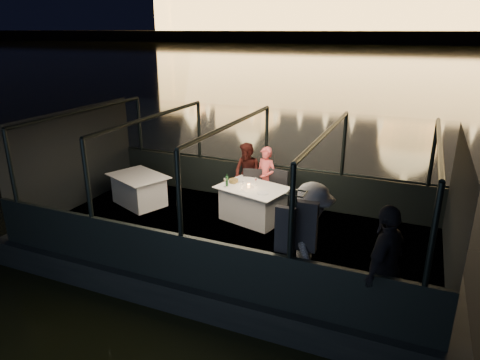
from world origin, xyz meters
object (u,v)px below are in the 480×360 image
at_px(chair_port_right, 275,196).
at_px(person_man_maroon, 247,174).
at_px(dining_table_central, 253,204).
at_px(coat_stand, 294,249).
at_px(passenger_dark, 384,270).
at_px(dining_table_aft, 139,189).
at_px(wine_bottle, 227,180).
at_px(person_woman_coral, 266,178).
at_px(chair_port_left, 249,192).
at_px(passenger_stripe, 310,244).

height_order(chair_port_right, person_man_maroon, person_man_maroon).
bearing_deg(dining_table_central, person_man_maroon, 119.66).
bearing_deg(person_man_maroon, coat_stand, -37.09).
relative_size(chair_port_right, passenger_dark, 0.55).
distance_m(dining_table_aft, person_man_maroon, 2.62).
bearing_deg(wine_bottle, person_man_maroon, 85.22).
bearing_deg(person_man_maroon, wine_bottle, -74.00).
bearing_deg(person_woman_coral, chair_port_left, -114.76).
relative_size(chair_port_right, wine_bottle, 3.56).
xyz_separation_m(person_woman_coral, wine_bottle, (-0.57, -0.90, 0.17)).
height_order(dining_table_aft, passenger_dark, passenger_dark).
height_order(dining_table_aft, person_woman_coral, person_woman_coral).
xyz_separation_m(person_man_maroon, passenger_stripe, (2.29, -3.03, 0.10)).
bearing_deg(dining_table_central, person_woman_coral, 88.70).
distance_m(person_woman_coral, passenger_dark, 4.42).
relative_size(dining_table_central, passenger_stripe, 0.79).
bearing_deg(dining_table_central, wine_bottle, -165.49).
relative_size(dining_table_central, dining_table_aft, 1.06).
bearing_deg(wine_bottle, coat_stand, -47.55).
bearing_deg(passenger_dark, passenger_stripe, -89.38).
relative_size(dining_table_aft, chair_port_right, 1.37).
xyz_separation_m(chair_port_right, passenger_stripe, (1.45, -2.65, 0.40)).
bearing_deg(passenger_dark, person_woman_coral, -120.63).
bearing_deg(wine_bottle, passenger_stripe, -40.93).
bearing_deg(dining_table_central, passenger_dark, -40.81).
height_order(dining_table_aft, passenger_stripe, passenger_stripe).
distance_m(chair_port_right, passenger_dark, 3.98).
relative_size(dining_table_central, person_woman_coral, 0.98).
bearing_deg(person_woman_coral, dining_table_aft, -143.41).
bearing_deg(dining_table_aft, passenger_stripe, -23.00).
bearing_deg(coat_stand, chair_port_right, 113.29).
relative_size(dining_table_central, passenger_dark, 0.79).
distance_m(chair_port_right, wine_bottle, 1.19).
height_order(dining_table_central, coat_stand, coat_stand).
relative_size(chair_port_left, passenger_dark, 0.52).
xyz_separation_m(person_man_maroon, wine_bottle, (-0.08, -0.97, 0.17)).
bearing_deg(person_woman_coral, wine_bottle, -104.72).
height_order(passenger_stripe, passenger_dark, passenger_stripe).
distance_m(dining_table_aft, coat_stand, 5.10).
relative_size(dining_table_central, person_man_maroon, 0.97).
xyz_separation_m(dining_table_aft, person_man_maroon, (2.37, 1.05, 0.36)).
relative_size(dining_table_aft, passenger_dark, 0.75).
distance_m(passenger_dark, wine_bottle, 4.25).
relative_size(dining_table_central, chair_port_right, 1.45).
height_order(person_man_maroon, passenger_dark, passenger_dark).
bearing_deg(dining_table_aft, dining_table_central, 4.43).
relative_size(chair_port_right, passenger_stripe, 0.54).
distance_m(chair_port_left, passenger_stripe, 3.39).
bearing_deg(dining_table_central, chair_port_right, 51.26).
height_order(dining_table_central, wine_bottle, wine_bottle).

